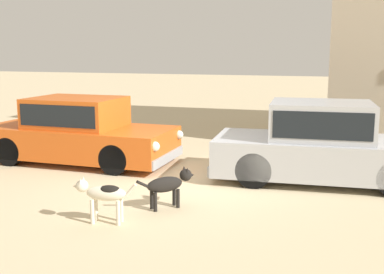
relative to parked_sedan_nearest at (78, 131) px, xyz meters
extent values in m
plane|color=#CCB78E|center=(2.65, -1.08, -0.73)|extent=(80.00, 80.00, 0.00)
cube|color=#D15619|center=(0.01, 0.00, -0.24)|extent=(4.35, 1.83, 0.67)
cube|color=#D15619|center=(-0.03, 0.00, 0.43)|extent=(2.01, 1.56, 0.67)
cube|color=black|center=(-0.03, 0.00, 0.44)|extent=(1.85, 1.58, 0.47)
cube|color=#999BA0|center=(2.16, -0.02, -0.47)|extent=(0.14, 1.76, 0.20)
cube|color=#999BA0|center=(-2.14, 0.02, -0.47)|extent=(0.14, 1.76, 0.20)
sphere|color=silver|center=(2.20, 0.70, -0.09)|extent=(0.20, 0.20, 0.20)
sphere|color=silver|center=(2.18, -0.74, -0.09)|extent=(0.20, 0.20, 0.20)
cube|color=red|center=(-2.13, 0.80, -0.08)|extent=(0.04, 0.18, 0.18)
cylinder|color=black|center=(1.32, 0.78, -0.41)|extent=(0.65, 0.21, 0.64)
cylinder|color=black|center=(1.31, -0.81, -0.41)|extent=(0.65, 0.21, 0.64)
cylinder|color=black|center=(-1.28, 0.81, -0.41)|extent=(0.65, 0.21, 0.64)
cylinder|color=black|center=(-1.30, -0.78, -0.41)|extent=(0.65, 0.21, 0.64)
cube|color=#B2B5BA|center=(5.41, -0.01, -0.23)|extent=(4.26, 2.06, 0.70)
cube|color=#B2B5BA|center=(5.36, -0.02, 0.48)|extent=(2.01, 1.65, 0.71)
cube|color=black|center=(5.36, -0.02, 0.49)|extent=(1.86, 1.67, 0.50)
cube|color=#999BA0|center=(3.36, -0.16, -0.47)|extent=(0.25, 1.73, 0.20)
cube|color=red|center=(3.31, 0.60, -0.06)|extent=(0.05, 0.18, 0.18)
cube|color=red|center=(3.42, -0.92, -0.06)|extent=(0.05, 0.18, 0.18)
cylinder|color=black|center=(6.59, 0.86, -0.39)|extent=(0.69, 0.25, 0.68)
cylinder|color=black|center=(4.11, 0.68, -0.39)|extent=(0.69, 0.25, 0.68)
cylinder|color=black|center=(4.22, -0.88, -0.39)|extent=(0.69, 0.25, 0.68)
cylinder|color=black|center=(3.16, -2.31, -0.57)|extent=(0.06, 0.06, 0.31)
cylinder|color=black|center=(3.26, -2.41, -0.57)|extent=(0.06, 0.06, 0.31)
cylinder|color=black|center=(2.88, -2.60, -0.57)|extent=(0.06, 0.06, 0.31)
cylinder|color=black|center=(2.98, -2.70, -0.57)|extent=(0.06, 0.06, 0.31)
ellipsoid|color=black|center=(3.07, -2.51, -0.33)|extent=(0.57, 0.58, 0.25)
sphere|color=black|center=(3.34, -2.23, -0.22)|extent=(0.20, 0.20, 0.20)
cone|color=black|center=(3.41, -2.16, -0.23)|extent=(0.16, 0.16, 0.11)
cone|color=black|center=(3.29, -2.19, -0.13)|extent=(0.10, 0.10, 0.09)
cone|color=black|center=(3.38, -2.28, -0.13)|extent=(0.10, 0.10, 0.09)
cylinder|color=black|center=(2.80, -2.79, -0.27)|extent=(0.18, 0.19, 0.15)
cylinder|color=beige|center=(2.30, -3.51, -0.54)|extent=(0.06, 0.06, 0.38)
cylinder|color=beige|center=(2.27, -3.35, -0.54)|extent=(0.06, 0.06, 0.38)
cylinder|color=beige|center=(2.69, -3.44, -0.54)|extent=(0.06, 0.06, 0.38)
cylinder|color=beige|center=(2.66, -3.28, -0.54)|extent=(0.06, 0.06, 0.38)
ellipsoid|color=beige|center=(2.48, -3.39, -0.28)|extent=(0.64, 0.31, 0.22)
ellipsoid|color=black|center=(2.53, -3.39, -0.21)|extent=(0.36, 0.25, 0.12)
sphere|color=beige|center=(2.11, -3.45, -0.17)|extent=(0.19, 0.19, 0.19)
cone|color=beige|center=(2.02, -3.47, -0.19)|extent=(0.12, 0.12, 0.10)
cone|color=beige|center=(2.12, -3.51, -0.09)|extent=(0.08, 0.08, 0.08)
cone|color=beige|center=(2.11, -3.40, -0.09)|extent=(0.08, 0.08, 0.08)
cylinder|color=beige|center=(2.86, -3.33, -0.21)|extent=(0.18, 0.08, 0.19)
camera|label=1|loc=(5.79, -9.57, 1.82)|focal=45.17mm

